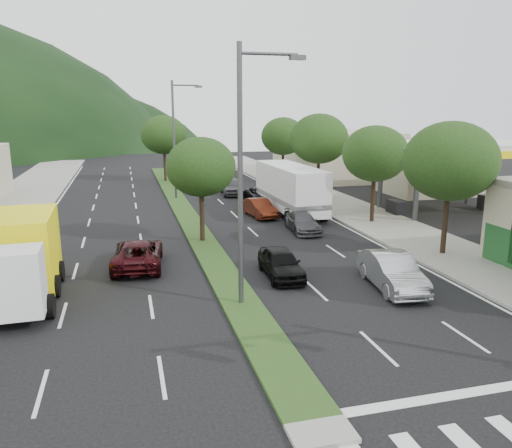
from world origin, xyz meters
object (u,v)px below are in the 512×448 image
object	(u,v)px
tree_r_c	(375,154)
car_queue_a	(281,263)
car_queue_e	(231,186)
tree_r_d	(319,139)
car_queue_d	(262,196)
box_truck	(23,260)
suv_maroon	(138,253)
tree_med_far	(164,135)
tree_r_e	(283,136)
streetlight_mid	(176,134)
tree_r_b	(450,161)
car_queue_b	(303,222)
motorhome	(290,188)
car_queue_c	(259,208)
sedan_silver	(392,271)
tree_med_near	(201,167)
streetlight_near	(245,165)

from	to	relation	value
tree_r_c	car_queue_a	xyz separation A→B (m)	(-9.43, -9.13, -4.08)
car_queue_e	tree_r_d	bearing A→B (deg)	-25.71
car_queue_d	box_truck	world-z (taller)	box_truck
suv_maroon	car_queue_d	size ratio (longest dim) A/B	1.05
tree_med_far	suv_maroon	world-z (taller)	tree_med_far
tree_r_d	tree_r_e	distance (m)	10.00
streetlight_mid	car_queue_a	bearing A→B (deg)	-83.89
tree_r_b	tree_r_e	distance (m)	28.00
tree_r_b	streetlight_mid	bearing A→B (deg)	119.32
tree_med_far	car_queue_b	distance (m)	26.21
motorhome	tree_med_far	bearing A→B (deg)	110.38
car_queue_c	box_truck	size ratio (longest dim) A/B	0.57
tree_r_e	motorhome	world-z (taller)	tree_r_e
tree_r_d	sedan_silver	distance (m)	22.84
tree_med_far	motorhome	bearing A→B (deg)	-68.51
car_queue_a	sedan_silver	bearing A→B (deg)	-30.29
tree_med_near	streetlight_mid	size ratio (longest dim) A/B	0.60
suv_maroon	car_queue_e	distance (m)	21.89
tree_med_near	suv_maroon	size ratio (longest dim) A/B	1.21
streetlight_near	sedan_silver	world-z (taller)	streetlight_near
tree_r_b	tree_med_far	distance (m)	34.18
streetlight_near	car_queue_d	bearing A→B (deg)	72.88
car_queue_c	tree_med_far	bearing A→B (deg)	97.80
tree_r_d	car_queue_a	world-z (taller)	tree_r_d
streetlight_near	car_queue_c	world-z (taller)	streetlight_near
box_truck	tree_r_c	bearing A→B (deg)	-158.05
streetlight_mid	sedan_silver	distance (m)	26.10
tree_med_near	car_queue_b	world-z (taller)	tree_med_near
tree_med_near	streetlight_mid	xyz separation A→B (m)	(0.21, 15.00, 1.16)
box_truck	motorhome	world-z (taller)	motorhome
tree_r_e	car_queue_c	distance (m)	17.90
sedan_silver	tree_r_c	bearing A→B (deg)	72.97
box_truck	motorhome	size ratio (longest dim) A/B	0.74
tree_r_c	streetlight_mid	xyz separation A→B (m)	(-11.79, 13.00, 0.84)
tree_r_d	car_queue_e	xyz separation A→B (m)	(-6.82, 4.09, -4.42)
car_queue_a	tree_med_far	bearing A→B (deg)	96.50
tree_r_b	streetlight_mid	xyz separation A→B (m)	(-11.79, 21.00, 0.55)
sedan_silver	motorhome	size ratio (longest dim) A/B	0.50
tree_med_far	suv_maroon	distance (m)	30.43
tree_r_c	car_queue_d	bearing A→B (deg)	120.50
tree_r_c	car_queue_e	distance (m)	16.15
tree_med_near	tree_r_e	bearing A→B (deg)	61.39
tree_med_near	streetlight_mid	world-z (taller)	streetlight_mid
motorhome	car_queue_d	bearing A→B (deg)	101.02
tree_med_far	motorhome	xyz separation A→B (m)	(7.63, -19.37, -3.10)
streetlight_near	car_queue_b	size ratio (longest dim) A/B	2.44
tree_r_d	streetlight_near	size ratio (longest dim) A/B	0.72
car_queue_d	tree_r_c	bearing A→B (deg)	-60.74
car_queue_b	car_queue_c	xyz separation A→B (m)	(-1.50, 5.00, 0.06)
tree_r_d	streetlight_mid	xyz separation A→B (m)	(-11.79, 3.00, 0.40)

